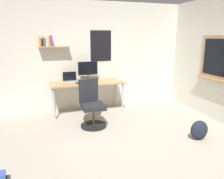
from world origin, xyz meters
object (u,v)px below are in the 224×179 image
Objects in this scene: desk at (87,85)px; office_chair at (92,106)px; keyboard at (84,83)px; coffee_mug at (118,79)px; monitor_primary at (88,70)px; computer_mouse at (96,81)px; backpack at (199,130)px; laptop at (70,80)px.

desk is 0.89m from office_chair.
coffee_mug is (0.83, 0.05, 0.04)m from keyboard.
monitor_primary is 4.46× the size of computer_mouse.
monitor_primary is 1.34× the size of backpack.
keyboard is 1.07× the size of backpack.
keyboard is 3.56× the size of computer_mouse.
monitor_primary is (0.42, -0.05, 0.22)m from laptop.
laptop is at bearing 170.81° from coffee_mug.
backpack is at bearing -47.94° from laptop.
computer_mouse is 2.45m from backpack.
desk is 4.59× the size of keyboard.
coffee_mug is 2.24m from backpack.
desk is at bearing 157.53° from computer_mouse.
office_chair is at bearing 144.67° from backpack.
computer_mouse is at bearing -21.99° from laptop.
coffee_mug is at bearing -9.19° from laptop.
backpack is at bearing -54.14° from monitor_primary.
coffee_mug is 0.27× the size of backpack.
desk is at bearing -21.74° from laptop.
monitor_primary is 5.04× the size of coffee_mug.
monitor_primary reaches higher than keyboard.
coffee_mug is at bearing -2.34° from desk.
backpack is at bearing -52.00° from desk.
monitor_primary is 0.75m from coffee_mug.
coffee_mug is at bearing 3.43° from keyboard.
keyboard is (0.30, -0.23, -0.04)m from laptop.
desk is 0.14m from keyboard.
desk is 1.79× the size of office_chair.
desk is 0.23m from computer_mouse.
keyboard is at bearing -124.58° from monitor_primary.
coffee_mug is (0.75, -0.03, 0.11)m from desk.
coffee_mug is (1.13, -0.18, -0.01)m from laptop.
monitor_primary reaches higher than computer_mouse.
coffee_mug reaches higher than backpack.
monitor_primary is at bearing 55.42° from keyboard.
laptop is 0.62m from computer_mouse.
office_chair reaches higher than keyboard.
monitor_primary reaches higher than laptop.
office_chair is 2.74× the size of backpack.
laptop reaches higher than keyboard.
coffee_mug is (0.55, 0.05, 0.03)m from computer_mouse.
office_chair is 2.05m from backpack.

